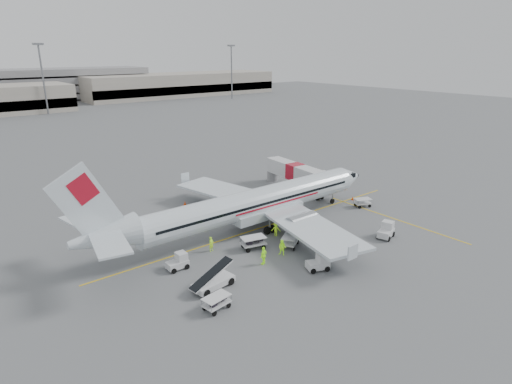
# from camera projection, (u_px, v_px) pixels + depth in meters

# --- Properties ---
(ground) EXTENTS (360.00, 360.00, 0.00)m
(ground) POSITION_uv_depth(u_px,v_px,m) (266.00, 226.00, 51.40)
(ground) COLOR #56595B
(stripe_lead) EXTENTS (44.00, 0.20, 0.01)m
(stripe_lead) POSITION_uv_depth(u_px,v_px,m) (266.00, 226.00, 51.40)
(stripe_lead) COLOR yellow
(stripe_lead) RESTS_ON ground
(stripe_cross) EXTENTS (0.20, 20.00, 0.01)m
(stripe_cross) POSITION_uv_depth(u_px,v_px,m) (392.00, 218.00, 53.82)
(stripe_cross) COLOR yellow
(stripe_cross) RESTS_ON ground
(terminal_east) EXTENTS (90.00, 26.00, 10.00)m
(terminal_east) POSITION_uv_depth(u_px,v_px,m) (180.00, 84.00, 198.67)
(terminal_east) COLOR gray
(terminal_east) RESTS_ON ground
(parking_garage) EXTENTS (62.00, 24.00, 14.00)m
(parking_garage) POSITION_uv_depth(u_px,v_px,m) (70.00, 83.00, 182.34)
(parking_garage) COLOR slate
(parking_garage) RESTS_ON ground
(mast_center) EXTENTS (3.20, 1.20, 22.00)m
(mast_center) POSITION_uv_depth(u_px,v_px,m) (43.00, 80.00, 138.13)
(mast_center) COLOR slate
(mast_center) RESTS_ON ground
(mast_east) EXTENTS (3.20, 1.20, 22.00)m
(mast_east) POSITION_uv_depth(u_px,v_px,m) (232.00, 73.00, 182.77)
(mast_east) COLOR slate
(mast_east) RESTS_ON ground
(aircraft) EXTENTS (39.47, 31.02, 10.84)m
(aircraft) POSITION_uv_depth(u_px,v_px,m) (257.00, 184.00, 49.39)
(aircraft) COLOR silver
(aircraft) RESTS_ON ground
(jet_bridge) EXTENTS (4.10, 15.45, 4.01)m
(jet_bridge) POSITION_uv_depth(u_px,v_px,m) (295.00, 177.00, 64.17)
(jet_bridge) COLOR silver
(jet_bridge) RESTS_ON ground
(belt_loader) EXTENTS (5.37, 2.53, 2.81)m
(belt_loader) POSITION_uv_depth(u_px,v_px,m) (213.00, 273.00, 37.64)
(belt_loader) COLOR silver
(belt_loader) RESTS_ON ground
(tug_fore) EXTENTS (2.59, 1.94, 1.78)m
(tug_fore) POSITION_uv_depth(u_px,v_px,m) (386.00, 230.00, 47.98)
(tug_fore) COLOR silver
(tug_fore) RESTS_ON ground
(tug_mid) EXTENTS (2.44, 1.92, 1.65)m
(tug_mid) POSITION_uv_depth(u_px,v_px,m) (318.00, 262.00, 40.92)
(tug_mid) COLOR silver
(tug_mid) RESTS_ON ground
(tug_aft) EXTENTS (2.08, 1.21, 1.60)m
(tug_aft) POSITION_uv_depth(u_px,v_px,m) (177.00, 262.00, 41.07)
(tug_aft) COLOR silver
(tug_aft) RESTS_ON ground
(cart_loaded_a) EXTENTS (2.86, 2.11, 1.34)m
(cart_loaded_a) POSITION_uv_depth(u_px,v_px,m) (253.00, 243.00, 45.38)
(cart_loaded_a) COLOR silver
(cart_loaded_a) RESTS_ON ground
(cart_loaded_b) EXTENTS (2.43, 1.65, 1.18)m
(cart_loaded_b) POSITION_uv_depth(u_px,v_px,m) (217.00, 303.00, 34.74)
(cart_loaded_b) COLOR silver
(cart_loaded_b) RESTS_ON ground
(cart_empty_a) EXTENTS (2.90, 2.59, 1.30)m
(cart_empty_a) POSITION_uv_depth(u_px,v_px,m) (290.00, 241.00, 45.82)
(cart_empty_a) COLOR silver
(cart_empty_a) RESTS_ON ground
(cart_empty_b) EXTENTS (2.51, 2.03, 1.14)m
(cart_empty_b) POSITION_uv_depth(u_px,v_px,m) (363.00, 203.00, 57.62)
(cart_empty_b) COLOR silver
(cart_empty_b) RESTS_ON ground
(cone_nose) EXTENTS (0.33, 0.33, 0.54)m
(cone_nose) POSITION_uv_depth(u_px,v_px,m) (353.00, 198.00, 60.29)
(cone_nose) COLOR #E63A04
(cone_nose) RESTS_ON ground
(cone_port) EXTENTS (0.39, 0.39, 0.63)m
(cone_port) POSITION_uv_depth(u_px,v_px,m) (185.00, 203.00, 58.19)
(cone_port) COLOR #E63A04
(cone_port) RESTS_ON ground
(cone_stbd) EXTENTS (0.33, 0.33, 0.54)m
(cone_stbd) POSITION_uv_depth(u_px,v_px,m) (335.00, 244.00, 45.93)
(cone_stbd) COLOR #E63A04
(cone_stbd) RESTS_ON ground
(crew_a) EXTENTS (0.66, 0.52, 1.61)m
(crew_a) POSITION_uv_depth(u_px,v_px,m) (211.00, 244.00, 44.77)
(crew_a) COLOR #ACF622
(crew_a) RESTS_ON ground
(crew_b) EXTENTS (0.94, 1.02, 1.69)m
(crew_b) POSITION_uv_depth(u_px,v_px,m) (282.00, 248.00, 43.85)
(crew_b) COLOR #ACF622
(crew_b) RESTS_ON ground
(crew_c) EXTENTS (1.14, 1.18, 1.62)m
(crew_c) POSITION_uv_depth(u_px,v_px,m) (276.00, 229.00, 48.45)
(crew_c) COLOR #ACF622
(crew_c) RESTS_ON ground
(crew_d) EXTENTS (1.18, 0.80, 1.86)m
(crew_d) POSITION_uv_depth(u_px,v_px,m) (264.00, 255.00, 41.99)
(crew_d) COLOR #ACF622
(crew_d) RESTS_ON ground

